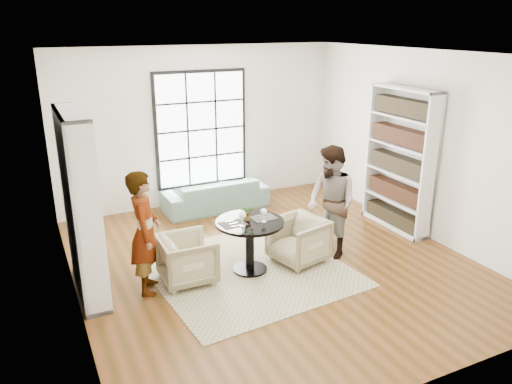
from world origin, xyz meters
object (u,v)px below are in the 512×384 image
armchair_left (187,259)px  wine_glass_right (264,212)px  person_left (145,233)px  wine_glass_left (242,216)px  person_right (331,202)px  sofa (215,194)px  pedestal_table (250,235)px  armchair_right (298,240)px  flower_centerpiece (247,213)px

armchair_left → wine_glass_right: bearing=-100.6°
armchair_left → person_left: 0.74m
armchair_left → wine_glass_left: size_ratio=3.38×
person_left → person_right: 2.77m
sofa → wine_glass_left: wine_glass_left is taller
pedestal_table → wine_glass_right: wine_glass_right is taller
pedestal_table → person_left: 1.47m
pedestal_table → wine_glass_left: bearing=-142.8°
sofa → armchair_right: (0.30, -2.59, 0.05)m
sofa → wine_glass_right: size_ratio=10.03×
armchair_left → flower_centerpiece: (0.87, -0.05, 0.54)m
wine_glass_left → sofa: bearing=76.7°
pedestal_table → flower_centerpiece: flower_centerpiece is taller
sofa → person_right: 2.79m
armchair_right → wine_glass_right: 0.84m
pedestal_table → person_left: bearing=175.9°
wine_glass_right → flower_centerpiece: flower_centerpiece is taller
pedestal_table → flower_centerpiece: 0.33m
armchair_left → person_left: (-0.55, 0.00, 0.49)m
armchair_right → wine_glass_right: bearing=-96.7°
person_left → wine_glass_left: size_ratio=7.66×
sofa → flower_centerpiece: (-0.49, -2.50, 0.59)m
armchair_right → person_right: size_ratio=0.44×
flower_centerpiece → person_left: bearing=178.1°
sofa → armchair_right: size_ratio=2.65×
person_right → person_left: bearing=-97.1°
pedestal_table → person_right: (1.32, -0.04, 0.29)m
sofa → person_right: bearing=107.0°
armchair_right → pedestal_table: bearing=-106.0°
armchair_right → wine_glass_left: size_ratio=3.44×
sofa → flower_centerpiece: 2.62m
sofa → person_left: person_left is taller
wine_glass_left → wine_glass_right: wine_glass_left is taller
wine_glass_left → flower_centerpiece: bearing=51.2°
person_left → wine_glass_right: bearing=-81.1°
sofa → armchair_left: armchair_left is taller
armchair_left → person_right: bearing=-93.0°
armchair_left → flower_centerpiece: bearing=-92.5°
pedestal_table → wine_glass_right: bearing=-32.8°
flower_centerpiece → wine_glass_right: bearing=-41.0°
armchair_right → person_left: 2.27m
armchair_left → person_right: (2.21, -0.14, 0.52)m
person_left → person_right: bearing=-76.6°
pedestal_table → armchair_right: size_ratio=1.30×
person_right → pedestal_table: bearing=-95.7°
wine_glass_right → flower_centerpiece: (-0.19, 0.16, -0.03)m
person_right → armchair_left: bearing=-97.8°
wine_glass_right → armchair_left: bearing=168.8°
armchair_right → person_left: bearing=-106.9°
wine_glass_left → wine_glass_right: bearing=3.3°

